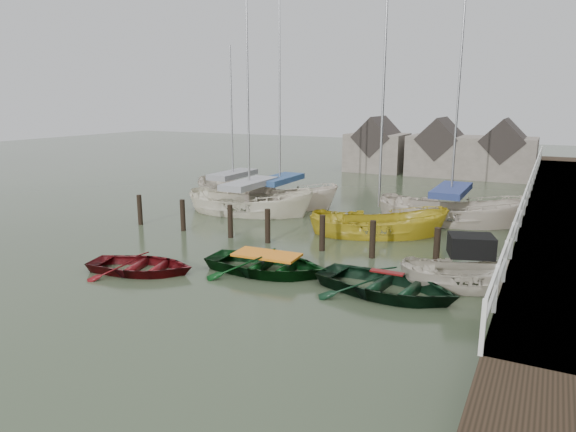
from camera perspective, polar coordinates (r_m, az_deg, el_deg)
The scene contains 13 objects.
ground at distance 17.82m, azimuth -3.66°, elevation -5.80°, with size 120.00×120.00×0.00m, color #2E3924.
pier at distance 24.96m, azimuth 28.41°, elevation -0.24°, with size 3.04×32.00×2.70m.
mooring_pilings at distance 20.70m, azimuth -2.06°, elevation -1.69°, with size 13.72×0.22×1.80m.
far_sheds at distance 41.39m, azimuth 16.31°, elevation 7.00°, with size 14.00×4.08×4.39m.
rowboat_red at distance 18.06m, azimuth -15.94°, elevation -6.02°, with size 2.60×3.63×0.75m, color #550C0F.
rowboat_green at distance 17.35m, azimuth -2.35°, elevation -6.30°, with size 3.03×4.24×0.88m, color black.
rowboat_dkgreen at distance 15.76m, azimuth 10.85°, elevation -8.54°, with size 3.08×4.31×0.89m, color black.
motorboat at distance 16.82m, azimuth 19.27°, elevation -7.28°, with size 4.36×2.72×2.44m.
sailboat_a at distance 26.23m, azimuth -4.26°, elevation 0.41°, with size 7.05×3.67×11.89m.
sailboat_b at distance 27.96m, azimuth -0.90°, elevation 1.22°, with size 6.74×3.43×11.84m.
sailboat_c at distance 22.37m, azimuth 9.94°, elevation -2.05°, with size 6.27×4.32×10.94m.
sailboat_d at distance 25.36m, azimuth 17.48°, elevation -0.58°, with size 7.03×3.27×13.39m.
sailboat_e at distance 29.99m, azimuth -6.07°, elevation 1.94°, with size 6.82×4.78×9.81m.
Camera 1 is at (8.74, -14.45, 5.67)m, focal length 32.00 mm.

